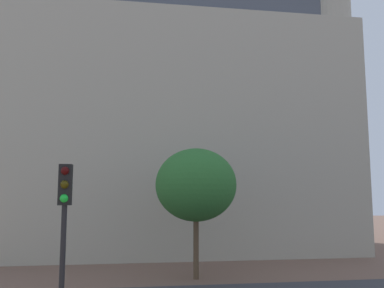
{
  "coord_description": "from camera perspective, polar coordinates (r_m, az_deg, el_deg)",
  "views": [
    {
      "loc": [
        -1.82,
        -4.69,
        3.77
      ],
      "look_at": [
        0.37,
        9.59,
        5.59
      ],
      "focal_mm": 38.61,
      "sensor_mm": 36.0,
      "label": 1
    }
  ],
  "objects": [
    {
      "name": "traffic_light_pole",
      "position": [
        9.57,
        -17.3,
        -10.69
      ],
      "size": [
        0.28,
        0.34,
        4.46
      ],
      "color": "black",
      "rests_on": "ground_plane"
    },
    {
      "name": "tree_curb_far",
      "position": [
        19.44,
        0.55,
        -5.67
      ],
      "size": [
        3.8,
        3.8,
        6.0
      ],
      "color": "brown",
      "rests_on": "ground_plane"
    },
    {
      "name": "landmark_building",
      "position": [
        32.54,
        -2.96,
        3.69
      ],
      "size": [
        24.87,
        16.01,
        35.88
      ],
      "color": "#B2A893",
      "rests_on": "ground_plane"
    }
  ]
}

